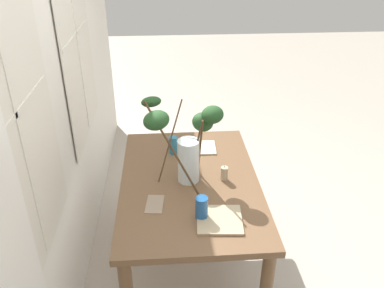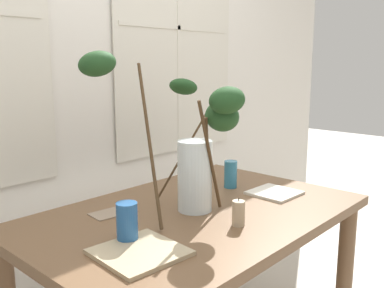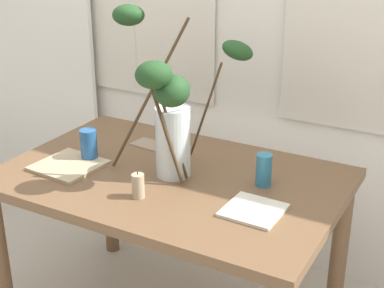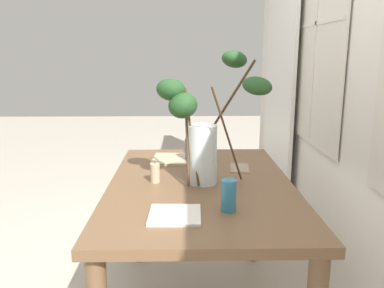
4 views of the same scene
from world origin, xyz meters
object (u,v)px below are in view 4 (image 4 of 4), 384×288
(vase_with_branches, at_px, (204,123))
(pillar_candle, at_px, (155,173))
(plate_square_right, at_px, (175,215))
(dining_table, at_px, (201,204))
(drinking_glass_blue_left, at_px, (191,150))
(plate_square_left, at_px, (174,159))
(drinking_glass_blue_right, at_px, (229,196))

(vase_with_branches, relative_size, pillar_candle, 6.40)
(plate_square_right, bearing_deg, vase_with_branches, 162.64)
(dining_table, height_order, drinking_glass_blue_left, drinking_glass_blue_left)
(plate_square_right, bearing_deg, plate_square_left, -178.48)
(dining_table, xyz_separation_m, drinking_glass_blue_left, (-0.38, -0.04, 0.18))
(plate_square_left, distance_m, pillar_candle, 0.42)
(drinking_glass_blue_left, relative_size, plate_square_right, 0.69)
(vase_with_branches, xyz_separation_m, pillar_candle, (0.00, -0.24, -0.25))
(drinking_glass_blue_right, height_order, plate_square_left, drinking_glass_blue_right)
(drinking_glass_blue_left, xyz_separation_m, pillar_candle, (0.38, -0.18, -0.02))
(drinking_glass_blue_left, bearing_deg, plate_square_left, -108.38)
(dining_table, bearing_deg, plate_square_right, -15.91)
(vase_with_branches, height_order, plate_square_left, vase_with_branches)
(plate_square_left, bearing_deg, pillar_candle, -11.66)
(drinking_glass_blue_right, bearing_deg, plate_square_right, -76.57)
(vase_with_branches, bearing_deg, plate_square_left, -159.25)
(dining_table, height_order, plate_square_right, plate_square_right)
(drinking_glass_blue_right, bearing_deg, vase_with_branches, -167.47)
(drinking_glass_blue_left, distance_m, plate_square_right, 0.81)
(dining_table, distance_m, drinking_glass_blue_right, 0.42)
(vase_with_branches, xyz_separation_m, plate_square_left, (-0.41, -0.15, -0.29))
(dining_table, bearing_deg, vase_with_branches, 120.00)
(drinking_glass_blue_left, distance_m, drinking_glass_blue_right, 0.76)
(drinking_glass_blue_left, height_order, pillar_candle, drinking_glass_blue_left)
(vase_with_branches, height_order, plate_square_right, vase_with_branches)
(dining_table, xyz_separation_m, pillar_candle, (-0.01, -0.23, 0.16))
(dining_table, relative_size, pillar_candle, 12.86)
(drinking_glass_blue_left, height_order, plate_square_right, drinking_glass_blue_left)
(plate_square_left, bearing_deg, drinking_glass_blue_right, 16.91)
(dining_table, bearing_deg, pillar_candle, -91.89)
(plate_square_left, height_order, plate_square_right, plate_square_left)
(plate_square_left, bearing_deg, vase_with_branches, 20.75)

